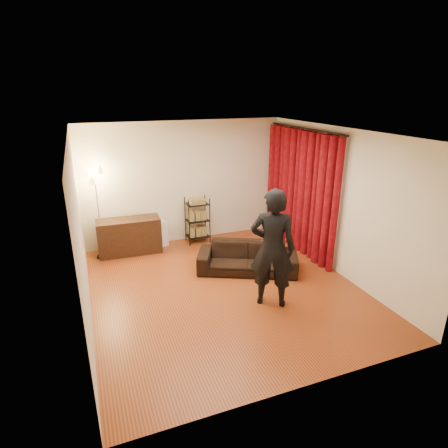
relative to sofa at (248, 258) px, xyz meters
name	(u,v)px	position (x,y,z in m)	size (l,w,h in m)	color
floor	(225,288)	(-0.65, -0.48, -0.27)	(5.00, 5.00, 0.00)	brown
ceiling	(225,133)	(-0.65, -0.48, 2.43)	(5.00, 5.00, 0.00)	white
wall_back	(185,183)	(-0.65, 2.02, 1.08)	(5.00, 5.00, 0.00)	beige
wall_front	(309,287)	(-0.65, -2.98, 1.08)	(5.00, 5.00, 0.00)	beige
wall_left	(80,234)	(-2.90, -0.48, 1.08)	(5.00, 5.00, 0.00)	beige
wall_right	(338,202)	(1.60, -0.48, 1.08)	(5.00, 5.00, 0.00)	beige
curtain_rod	(305,128)	(1.50, 0.64, 2.31)	(0.04, 0.04, 2.65)	black
curtain	(300,192)	(1.48, 0.64, 1.00)	(0.22, 2.65, 2.55)	maroon
sofa	(248,258)	(0.00, 0.00, 0.00)	(1.88, 0.73, 0.55)	black
person	(273,249)	(-0.12, -1.18, 0.70)	(0.71, 0.47, 1.95)	black
media_cabinet	(129,236)	(-1.99, 1.68, 0.11)	(1.30, 0.49, 0.76)	#331D11
storage_boxes	(159,234)	(-1.34, 1.83, 0.01)	(0.35, 0.28, 0.57)	silver
wire_shelf	(197,220)	(-0.46, 1.74, 0.25)	(0.48, 0.33, 1.05)	black
floor_lamp	(99,215)	(-2.56, 1.66, 0.66)	(0.34, 0.34, 1.88)	silver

